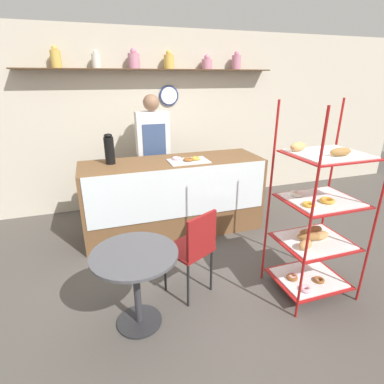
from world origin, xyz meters
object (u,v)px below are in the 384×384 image
object	(u,v)px
pastry_rack	(316,221)
cafe_chair	(194,245)
cafe_table	(136,271)
person_worker	(153,152)
coffee_carafe	(109,149)
donut_tray_counter	(188,160)

from	to	relation	value
pastry_rack	cafe_chair	world-z (taller)	pastry_rack
cafe_table	cafe_chair	xyz separation A→B (m)	(0.58, 0.20, 0.02)
pastry_rack	person_worker	xyz separation A→B (m)	(-1.06, 2.29, 0.22)
pastry_rack	coffee_carafe	distance (m)	2.49
cafe_table	donut_tray_counter	xyz separation A→B (m)	(0.93, 1.48, 0.48)
person_worker	donut_tray_counter	xyz separation A→B (m)	(0.31, -0.73, 0.03)
person_worker	donut_tray_counter	size ratio (longest dim) A/B	3.51
pastry_rack	cafe_table	distance (m)	1.70
cafe_table	pastry_rack	bearing A→B (deg)	-2.88
person_worker	donut_tray_counter	world-z (taller)	person_worker
cafe_table	donut_tray_counter	size ratio (longest dim) A/B	1.38
cafe_chair	donut_tray_counter	size ratio (longest dim) A/B	1.74
person_worker	cafe_chair	size ratio (longest dim) A/B	2.02
coffee_carafe	cafe_chair	bearing A→B (deg)	-67.68
cafe_table	donut_tray_counter	distance (m)	1.81
cafe_table	coffee_carafe	world-z (taller)	coffee_carafe
cafe_chair	donut_tray_counter	bearing A→B (deg)	-132.14
cafe_chair	coffee_carafe	bearing A→B (deg)	-94.60
coffee_carafe	person_worker	bearing A→B (deg)	39.22
pastry_rack	cafe_chair	size ratio (longest dim) A/B	2.06
donut_tray_counter	cafe_table	bearing A→B (deg)	-122.04
pastry_rack	cafe_chair	xyz separation A→B (m)	(-1.10, 0.28, -0.22)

